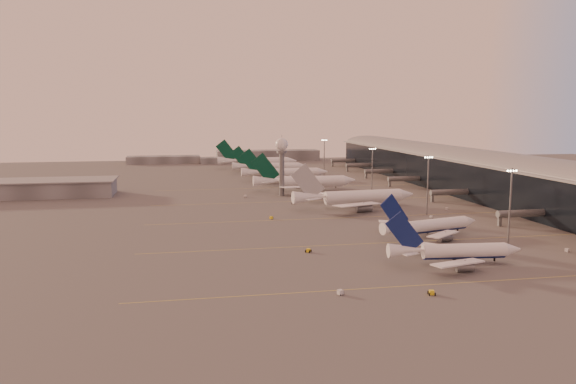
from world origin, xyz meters
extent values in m
plane|color=#545252|center=(0.00, 0.00, 0.00)|extent=(700.00, 700.00, 0.00)
cube|color=gold|center=(30.00, -35.00, 0.01)|extent=(180.00, 0.25, 0.02)
cube|color=gold|center=(30.00, 10.00, 0.01)|extent=(180.00, 0.25, 0.02)
cube|color=gold|center=(30.00, 55.00, 0.01)|extent=(180.00, 0.25, 0.02)
cube|color=gold|center=(30.00, 100.00, 0.01)|extent=(180.00, 0.25, 0.02)
cube|color=gold|center=(30.00, 150.00, 0.01)|extent=(180.00, 0.25, 0.02)
cube|color=black|center=(108.00, 110.00, 9.00)|extent=(36.00, 360.00, 18.00)
cylinder|color=gray|center=(108.00, 110.00, 18.00)|extent=(10.08, 360.00, 10.08)
cube|color=gray|center=(108.00, 110.00, 18.20)|extent=(40.00, 362.00, 0.80)
cylinder|color=slate|center=(82.00, 28.00, 4.50)|extent=(22.00, 2.80, 2.80)
cube|color=slate|center=(72.00, 28.00, 2.20)|extent=(1.20, 1.20, 4.40)
cylinder|color=slate|center=(82.00, 86.00, 4.50)|extent=(22.00, 2.80, 2.80)
cube|color=slate|center=(72.00, 86.00, 2.20)|extent=(1.20, 1.20, 4.40)
cylinder|color=slate|center=(82.00, 142.00, 4.50)|extent=(22.00, 2.80, 2.80)
cube|color=slate|center=(72.00, 142.00, 2.20)|extent=(1.20, 1.20, 4.40)
cylinder|color=slate|center=(82.00, 184.00, 4.50)|extent=(22.00, 2.80, 2.80)
cube|color=slate|center=(72.00, 184.00, 2.20)|extent=(1.20, 1.20, 4.40)
cylinder|color=slate|center=(82.00, 226.00, 4.50)|extent=(22.00, 2.80, 2.80)
cube|color=slate|center=(72.00, 226.00, 2.20)|extent=(1.20, 1.20, 4.40)
cylinder|color=slate|center=(82.00, 266.00, 4.50)|extent=(22.00, 2.80, 2.80)
cube|color=slate|center=(72.00, 266.00, 2.20)|extent=(1.20, 1.20, 4.40)
cube|color=slate|center=(-120.00, 140.00, 4.00)|extent=(80.00, 25.00, 8.00)
cube|color=gray|center=(-120.00, 140.00, 8.20)|extent=(82.00, 27.00, 0.60)
cylinder|color=slate|center=(5.00, 120.00, 11.00)|extent=(2.60, 2.60, 22.00)
cylinder|color=slate|center=(5.00, 120.00, 22.50)|extent=(5.20, 5.20, 1.20)
sphere|color=white|center=(5.00, 120.00, 26.40)|extent=(6.40, 6.40, 6.40)
cylinder|color=slate|center=(5.00, 120.00, 30.10)|extent=(0.16, 0.16, 2.00)
cylinder|color=slate|center=(58.00, 0.00, 12.50)|extent=(0.56, 0.56, 25.00)
cube|color=slate|center=(58.00, 0.00, 24.50)|extent=(3.60, 0.25, 0.25)
sphere|color=#FFEABF|center=(56.50, 0.00, 24.10)|extent=(0.56, 0.56, 0.56)
sphere|color=#FFEABF|center=(57.50, 0.00, 24.10)|extent=(0.56, 0.56, 0.56)
sphere|color=#FFEABF|center=(58.50, 0.00, 24.10)|extent=(0.56, 0.56, 0.56)
sphere|color=#FFEABF|center=(59.50, 0.00, 24.10)|extent=(0.56, 0.56, 0.56)
cylinder|color=slate|center=(55.00, 55.00, 12.50)|extent=(0.56, 0.56, 25.00)
cube|color=slate|center=(55.00, 55.00, 24.50)|extent=(3.60, 0.25, 0.25)
sphere|color=#FFEABF|center=(53.50, 55.00, 24.10)|extent=(0.56, 0.56, 0.56)
sphere|color=#FFEABF|center=(54.50, 55.00, 24.10)|extent=(0.56, 0.56, 0.56)
sphere|color=#FFEABF|center=(55.50, 55.00, 24.10)|extent=(0.56, 0.56, 0.56)
sphere|color=#FFEABF|center=(56.50, 55.00, 24.10)|extent=(0.56, 0.56, 0.56)
cylinder|color=slate|center=(50.00, 110.00, 12.50)|extent=(0.56, 0.56, 25.00)
cube|color=slate|center=(50.00, 110.00, 24.50)|extent=(3.60, 0.25, 0.25)
sphere|color=#FFEABF|center=(48.50, 110.00, 24.10)|extent=(0.56, 0.56, 0.56)
sphere|color=#FFEABF|center=(49.50, 110.00, 24.10)|extent=(0.56, 0.56, 0.56)
sphere|color=#FFEABF|center=(50.50, 110.00, 24.10)|extent=(0.56, 0.56, 0.56)
sphere|color=#FFEABF|center=(51.50, 110.00, 24.10)|extent=(0.56, 0.56, 0.56)
cylinder|color=slate|center=(48.00, 200.00, 12.50)|extent=(0.56, 0.56, 25.00)
cube|color=slate|center=(48.00, 200.00, 24.50)|extent=(3.60, 0.25, 0.25)
sphere|color=#FFEABF|center=(46.50, 200.00, 24.10)|extent=(0.56, 0.56, 0.56)
sphere|color=#FFEABF|center=(47.50, 200.00, 24.10)|extent=(0.56, 0.56, 0.56)
sphere|color=#FFEABF|center=(48.50, 200.00, 24.10)|extent=(0.56, 0.56, 0.56)
sphere|color=#FFEABF|center=(49.50, 200.00, 24.10)|extent=(0.56, 0.56, 0.56)
cube|color=slate|center=(-60.00, 320.00, 3.00)|extent=(60.00, 18.00, 6.00)
cube|color=slate|center=(30.00, 330.00, 4.50)|extent=(90.00, 20.00, 9.00)
cube|color=slate|center=(-10.00, 310.00, 2.50)|extent=(40.00, 15.00, 5.00)
cylinder|color=white|center=(32.40, -18.83, 3.32)|extent=(24.15, 6.20, 4.07)
cylinder|color=navy|center=(32.40, -18.83, 2.40)|extent=(23.57, 5.03, 2.93)
cone|color=white|center=(46.59, -20.12, 3.32)|extent=(4.97, 4.47, 4.07)
cone|color=white|center=(15.52, -17.30, 3.82)|extent=(10.34, 4.95, 4.07)
cube|color=white|center=(25.66, -28.26, 2.60)|extent=(17.47, 10.39, 1.28)
cylinder|color=gray|center=(28.77, -26.17, 0.75)|extent=(4.84, 3.05, 2.64)
cube|color=gray|center=(28.77, -26.17, 1.89)|extent=(0.34, 0.30, 1.63)
cube|color=white|center=(27.46, -8.34, 2.60)|extent=(16.65, 12.80, 1.28)
cylinder|color=gray|center=(30.15, -10.96, 0.75)|extent=(4.84, 3.05, 2.64)
cube|color=gray|center=(30.15, -10.96, 1.89)|extent=(0.34, 0.30, 1.63)
cube|color=navy|center=(15.02, -17.26, 8.85)|extent=(11.15, 1.38, 12.12)
cube|color=white|center=(15.14, -21.91, 3.93)|extent=(4.94, 3.26, 0.27)
cube|color=white|center=(15.97, -12.70, 3.93)|extent=(4.85, 3.88, 0.27)
cylinder|color=black|center=(41.44, -19.65, 0.53)|extent=(0.53, 0.53, 1.07)
cylinder|color=black|center=(30.69, -16.31, 0.59)|extent=(1.22, 0.64, 1.18)
cylinder|color=black|center=(30.27, -21.00, 0.59)|extent=(1.22, 0.64, 1.18)
cylinder|color=white|center=(40.97, 16.35, 3.43)|extent=(24.94, 10.26, 4.20)
cylinder|color=navy|center=(40.97, 16.35, 2.48)|extent=(24.17, 9.00, 3.03)
cone|color=white|center=(55.23, 20.05, 3.43)|extent=(5.68, 5.27, 4.20)
cone|color=white|center=(24.02, 11.95, 3.95)|extent=(11.07, 6.67, 4.20)
cube|color=white|center=(37.70, 4.82, 2.69)|extent=(15.95, 15.12, 1.32)
cylinder|color=gray|center=(40.00, 7.94, 0.77)|extent=(5.31, 3.84, 2.73)
cube|color=gray|center=(40.00, 7.94, 1.96)|extent=(0.39, 0.35, 1.68)
cube|color=white|center=(32.51, 24.84, 2.69)|extent=(18.33, 8.18, 1.32)
cylinder|color=gray|center=(36.04, 23.23, 0.77)|extent=(5.31, 3.84, 2.73)
cube|color=gray|center=(36.04, 23.23, 1.96)|extent=(0.39, 0.35, 1.68)
cube|color=navy|center=(23.52, 11.82, 9.15)|extent=(11.26, 3.27, 12.52)
cube|color=white|center=(25.25, 7.34, 4.06)|extent=(4.79, 4.47, 0.28)
cube|color=white|center=(22.86, 16.59, 4.06)|extent=(5.04, 2.70, 0.28)
cylinder|color=black|center=(50.05, 18.71, 0.55)|extent=(0.55, 0.55, 1.11)
cylinder|color=black|center=(38.44, 18.21, 0.61)|extent=(1.32, 0.84, 1.22)
cylinder|color=black|center=(39.66, 13.50, 0.61)|extent=(1.32, 0.84, 1.22)
cylinder|color=white|center=(34.53, 77.67, 3.87)|extent=(36.03, 8.48, 5.58)
cylinder|color=white|center=(34.53, 77.67, 2.61)|extent=(35.19, 6.86, 4.02)
cone|color=white|center=(55.76, 79.41, 3.87)|extent=(7.34, 6.12, 5.58)
cone|color=white|center=(9.28, 75.59, 4.57)|extent=(15.38, 6.78, 5.58)
cube|color=white|center=(27.07, 62.16, 2.89)|extent=(24.77, 18.84, 1.66)
cylinder|color=gray|center=(31.08, 66.01, 0.63)|extent=(7.18, 4.18, 3.63)
cube|color=gray|center=(31.08, 66.01, 1.92)|extent=(0.29, 0.25, 2.23)
cube|color=white|center=(24.64, 91.75, 2.89)|extent=(25.88, 15.59, 1.66)
cylinder|color=gray|center=(29.23, 88.61, 0.63)|extent=(7.18, 4.18, 3.63)
cube|color=gray|center=(29.23, 88.61, 1.92)|extent=(0.29, 0.25, 2.23)
cube|color=#9EA1A6|center=(8.54, 75.53, 11.16)|extent=(15.43, 1.58, 16.55)
cube|color=white|center=(9.55, 68.68, 4.71)|extent=(7.26, 5.75, 0.22)
cube|color=white|center=(8.42, 82.46, 4.71)|extent=(7.38, 4.92, 0.22)
cylinder|color=black|center=(48.05, 78.78, 0.45)|extent=(0.45, 0.45, 0.90)
cylinder|color=black|center=(31.50, 79.40, 0.49)|extent=(1.02, 0.53, 0.99)
cylinder|color=black|center=(31.83, 75.46, 0.49)|extent=(1.02, 0.53, 0.99)
cylinder|color=white|center=(24.65, 135.59, 4.02)|extent=(35.34, 6.11, 5.69)
cylinder|color=white|center=(24.65, 135.59, 2.74)|extent=(34.62, 4.50, 4.10)
cone|color=white|center=(45.70, 135.34, 4.02)|extent=(6.89, 5.77, 5.69)
cone|color=white|center=(-0.38, 135.89, 4.73)|extent=(14.86, 5.86, 5.69)
cube|color=white|center=(15.79, 120.86, 3.03)|extent=(25.48, 17.03, 1.68)
cylinder|color=gray|center=(20.14, 124.31, 0.69)|extent=(6.87, 3.78, 3.70)
cube|color=gray|center=(20.14, 124.31, 2.03)|extent=(0.30, 0.25, 2.28)
cube|color=white|center=(16.14, 150.53, 3.03)|extent=(25.32, 17.50, 1.68)
cylinder|color=gray|center=(20.41, 146.97, 0.69)|extent=(6.87, 3.78, 3.70)
cube|color=gray|center=(20.41, 146.97, 2.03)|extent=(0.30, 0.25, 2.28)
cube|color=#053826|center=(-1.12, 135.90, 11.53)|extent=(15.66, 0.53, 16.84)
cube|color=white|center=(-0.71, 129.06, 4.88)|extent=(7.27, 5.24, 0.25)
cube|color=white|center=(-0.55, 142.72, 4.88)|extent=(7.25, 5.35, 0.25)
cylinder|color=black|center=(38.06, 135.43, 0.49)|extent=(0.49, 0.49, 0.98)
cylinder|color=black|center=(21.83, 137.78, 0.54)|extent=(1.08, 0.50, 1.08)
cylinder|color=black|center=(21.78, 133.47, 0.54)|extent=(1.08, 0.50, 1.08)
cylinder|color=white|center=(22.20, 183.13, 3.88)|extent=(34.13, 6.39, 5.48)
cylinder|color=white|center=(22.20, 183.13, 2.64)|extent=(33.41, 4.83, 3.95)
cone|color=white|center=(42.48, 182.60, 3.88)|extent=(6.72, 5.66, 5.48)
cone|color=white|center=(-1.92, 183.78, 4.56)|extent=(14.40, 5.86, 5.48)
cube|color=white|center=(13.45, 169.06, 2.92)|extent=(24.65, 16.13, 1.62)
cylinder|color=gray|center=(17.70, 172.33, 0.66)|extent=(6.67, 3.74, 3.56)
cube|color=gray|center=(17.70, 172.33, 1.96)|extent=(0.29, 0.24, 2.19)
cube|color=white|center=(14.21, 197.65, 2.92)|extent=(24.30, 17.14, 1.62)
cylinder|color=gray|center=(18.28, 194.16, 0.66)|extent=(6.67, 3.74, 3.56)
cube|color=gray|center=(18.28, 194.16, 1.96)|extent=(0.29, 0.24, 2.19)
cube|color=#053826|center=(-2.63, 183.79, 11.11)|extent=(15.09, 0.73, 16.23)
cube|color=white|center=(-2.34, 177.20, 4.70)|extent=(7.01, 4.97, 0.24)
cube|color=white|center=(-1.99, 190.36, 4.70)|extent=(6.98, 5.23, 0.24)
cylinder|color=black|center=(35.12, 182.79, 0.47)|extent=(0.47, 0.47, 0.95)
cylinder|color=black|center=(19.52, 185.29, 0.52)|extent=(1.05, 0.50, 1.04)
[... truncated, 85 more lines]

